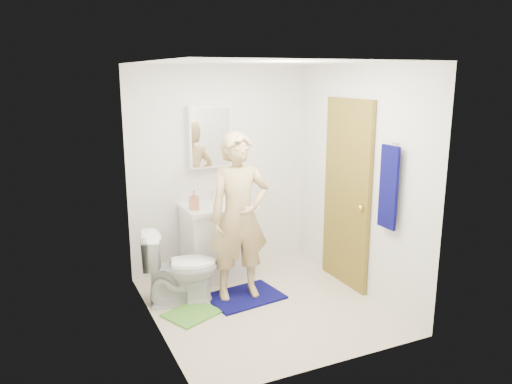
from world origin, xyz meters
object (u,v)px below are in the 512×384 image
Objects in this scene: toilet at (180,267)px; man at (239,217)px; vanity_cabinet at (218,243)px; soap_dispenser at (194,200)px; medicine_cabinet at (209,137)px; towel at (389,187)px; toothbrush_cup at (232,198)px.

man is at bearing -90.62° from toilet.
man is at bearing -90.58° from vanity_cabinet.
man is (0.29, -0.57, -0.07)m from soap_dispenser.
vanity_cabinet is 1.14× the size of medicine_cabinet.
towel reaches higher than vanity_cabinet.
towel reaches higher than soap_dispenser.
medicine_cabinet is 0.41× the size of man.
medicine_cabinet is 0.92× the size of toilet.
toothbrush_cup is (0.20, -0.16, -0.71)m from medicine_cabinet.
toilet is 6.87× the size of toothbrush_cup.
soap_dispenser is at bearing -164.20° from toothbrush_cup.
vanity_cabinet is at bearing -90.00° from medicine_cabinet.
medicine_cabinet is 0.75m from toothbrush_cup.
toothbrush_cup is at bearing 15.80° from soap_dispenser.
vanity_cabinet is 2.08m from towel.
vanity_cabinet is 1.00× the size of towel.
towel is 2.06m from soap_dispenser.
medicine_cabinet is at bearing 124.61° from towel.
vanity_cabinet is 1.05× the size of toilet.
man is at bearing -106.17° from toothbrush_cup.
vanity_cabinet reaches higher than toilet.
medicine_cabinet is (0.00, 0.22, 1.20)m from vanity_cabinet.
toilet is at bearing 151.16° from towel.
vanity_cabinet is 0.64m from soap_dispenser.
soap_dispenser reaches higher than vanity_cabinet.
towel is (1.18, -1.71, -0.35)m from medicine_cabinet.
vanity_cabinet is at bearing 14.14° from soap_dispenser.
medicine_cabinet reaches higher than toothbrush_cup.
medicine_cabinet is at bearing -26.51° from toilet.
soap_dispenser is 0.12× the size of man.
man is (-0.21, -0.71, -0.01)m from toothbrush_cup.
medicine_cabinet is 0.77m from soap_dispenser.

